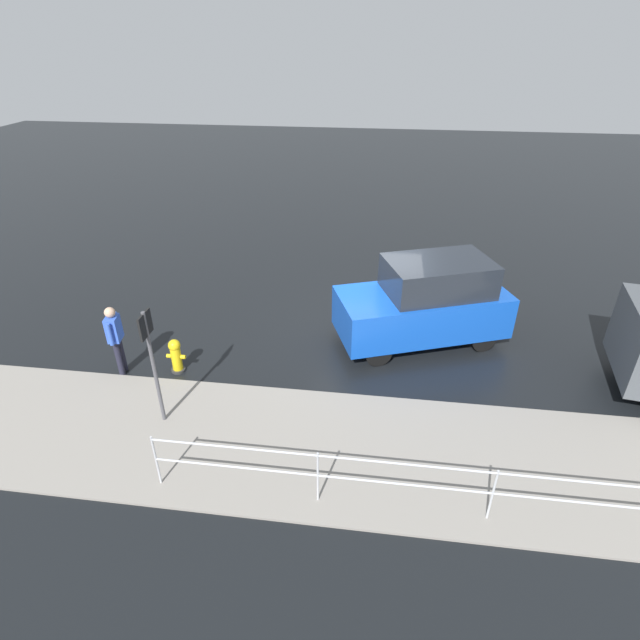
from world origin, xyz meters
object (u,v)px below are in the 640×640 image
object	(u,v)px
moving_hatchback	(426,303)
fire_hydrant	(176,356)
pedestrian	(115,335)
sign_post	(151,353)

from	to	relation	value
moving_hatchback	fire_hydrant	world-z (taller)	moving_hatchback
pedestrian	sign_post	distance (m)	2.15
moving_hatchback	sign_post	distance (m)	6.21
moving_hatchback	pedestrian	xyz separation A→B (m)	(6.55, 2.21, -0.07)
moving_hatchback	fire_hydrant	xyz separation A→B (m)	(5.38, 2.00, -0.63)
moving_hatchback	pedestrian	distance (m)	6.91
sign_post	pedestrian	bearing A→B (deg)	-42.44
moving_hatchback	fire_hydrant	distance (m)	5.77
pedestrian	fire_hydrant	bearing A→B (deg)	-169.98
fire_hydrant	sign_post	bearing A→B (deg)	102.24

